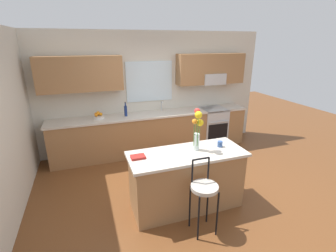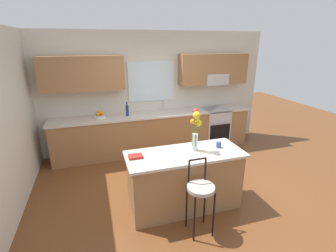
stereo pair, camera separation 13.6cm
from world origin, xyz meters
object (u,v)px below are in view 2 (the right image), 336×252
object	(u,v)px
kitchen_island	(185,180)
cookbook	(135,156)
oven_range	(214,126)
bottle_olive_oil	(127,110)
flower_vase	(196,127)
fruit_bowl_oranges	(100,115)
mug_ceramic	(219,145)
bar_stool_near	(200,191)

from	to	relation	value
kitchen_island	cookbook	xyz separation A→B (m)	(-0.72, 0.07, 0.47)
oven_range	kitchen_island	bearing A→B (deg)	-127.14
bottle_olive_oil	flower_vase	bearing A→B (deg)	-71.77
bottle_olive_oil	fruit_bowl_oranges	bearing A→B (deg)	179.63
oven_range	flower_vase	xyz separation A→B (m)	(-1.44, -2.09, 0.82)
oven_range	fruit_bowl_oranges	size ratio (longest dim) A/B	3.83
kitchen_island	oven_range	bearing A→B (deg)	52.86
fruit_bowl_oranges	bottle_olive_oil	size ratio (longest dim) A/B	0.77
flower_vase	bottle_olive_oil	distance (m)	2.24
oven_range	mug_ceramic	world-z (taller)	mug_ceramic
mug_ceramic	fruit_bowl_oranges	bearing A→B (deg)	128.13
oven_range	bottle_olive_oil	distance (m)	2.22
cookbook	bottle_olive_oil	distance (m)	2.10
oven_range	fruit_bowl_oranges	xyz separation A→B (m)	(-2.72, 0.03, 0.52)
flower_vase	kitchen_island	bearing A→B (deg)	-164.65
kitchen_island	cookbook	world-z (taller)	cookbook
kitchen_island	cookbook	size ratio (longest dim) A/B	8.69
oven_range	bar_stool_near	size ratio (longest dim) A/B	0.88
kitchen_island	fruit_bowl_oranges	bearing A→B (deg)	117.07
bar_stool_near	bottle_olive_oil	bearing A→B (deg)	100.87
bar_stool_near	fruit_bowl_oranges	world-z (taller)	fruit_bowl_oranges
oven_range	cookbook	distance (m)	3.15
oven_range	bar_stool_near	world-z (taller)	bar_stool_near
bottle_olive_oil	bar_stool_near	bearing A→B (deg)	-79.13
oven_range	bottle_olive_oil	size ratio (longest dim) A/B	2.97
bar_stool_near	flower_vase	distance (m)	0.91
bar_stool_near	fruit_bowl_oranges	xyz separation A→B (m)	(-1.11, 2.73, 0.34)
bar_stool_near	bottle_olive_oil	distance (m)	2.80
kitchen_island	mug_ceramic	distance (m)	0.76
oven_range	kitchen_island	xyz separation A→B (m)	(-1.62, -2.13, 0.00)
flower_vase	mug_ceramic	bearing A→B (deg)	-1.64
mug_ceramic	kitchen_island	bearing A→B (deg)	-176.33
flower_vase	bottle_olive_oil	bearing A→B (deg)	108.23
flower_vase	fruit_bowl_oranges	size ratio (longest dim) A/B	2.65
fruit_bowl_oranges	bottle_olive_oil	xyz separation A→B (m)	(0.58, -0.00, 0.07)
oven_range	kitchen_island	distance (m)	2.68
kitchen_island	cookbook	distance (m)	0.86
oven_range	fruit_bowl_oranges	bearing A→B (deg)	179.40
kitchen_island	bar_stool_near	bearing A→B (deg)	-90.00
kitchen_island	fruit_bowl_oranges	distance (m)	2.48
cookbook	bottle_olive_oil	size ratio (longest dim) A/B	0.64
kitchen_island	mug_ceramic	xyz separation A→B (m)	(0.56, 0.04, 0.50)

